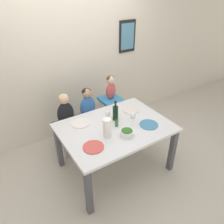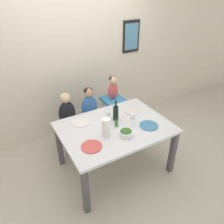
{
  "view_description": "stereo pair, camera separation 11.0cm",
  "coord_description": "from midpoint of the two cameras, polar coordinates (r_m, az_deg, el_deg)",
  "views": [
    {
      "loc": [
        -1.31,
        -1.97,
        2.38
      ],
      "look_at": [
        0.0,
        0.08,
        0.91
      ],
      "focal_mm": 35.0,
      "sensor_mm": 36.0,
      "label": 1
    },
    {
      "loc": [
        -1.21,
        -2.03,
        2.38
      ],
      "look_at": [
        0.0,
        0.08,
        0.91
      ],
      "focal_mm": 35.0,
      "sensor_mm": 36.0,
      "label": 2
    }
  ],
  "objects": [
    {
      "name": "person_child_center",
      "position": [
        3.44,
        -5.07,
        2.31
      ],
      "size": [
        0.26,
        0.15,
        0.53
      ],
      "color": "#3366B2",
      "rests_on": "chair_far_center"
    },
    {
      "name": "dinner_plate_back_right",
      "position": [
        3.24,
        6.15,
        0.4
      ],
      "size": [
        0.25,
        0.25,
        0.01
      ],
      "color": "silver",
      "rests_on": "dining_table"
    },
    {
      "name": "salad_bowl_large",
      "position": [
        2.7,
        4.83,
        -5.43
      ],
      "size": [
        0.17,
        0.17,
        0.09
      ],
      "color": "white",
      "rests_on": "dining_table"
    },
    {
      "name": "wine_glass_near",
      "position": [
        2.88,
        6.53,
        -1.26
      ],
      "size": [
        0.07,
        0.07,
        0.17
      ],
      "color": "white",
      "rests_on": "dining_table"
    },
    {
      "name": "dining_table",
      "position": [
        2.94,
        1.84,
        -5.26
      ],
      "size": [
        1.43,
        1.04,
        0.73
      ],
      "color": "silver",
      "rests_on": "ground_plane"
    },
    {
      "name": "wall_back",
      "position": [
        3.63,
        -8.5,
        14.28
      ],
      "size": [
        10.0,
        0.09,
        2.7
      ],
      "color": "beige",
      "rests_on": "ground_plane"
    },
    {
      "name": "chair_right_highchair",
      "position": [
        3.7,
        1.07,
        1.43
      ],
      "size": [
        0.33,
        0.35,
        0.7
      ],
      "color": "silver",
      "rests_on": "ground_plane"
    },
    {
      "name": "paper_towel_roll",
      "position": [
        2.64,
        -0.37,
        -4.18
      ],
      "size": [
        0.1,
        0.1,
        0.25
      ],
      "color": "white",
      "rests_on": "dining_table"
    },
    {
      "name": "dinner_plate_front_left",
      "position": [
        2.56,
        -4.13,
        -8.97
      ],
      "size": [
        0.25,
        0.25,
        0.01
      ],
      "color": "#D14C47",
      "rests_on": "dining_table"
    },
    {
      "name": "dinner_plate_front_right",
      "position": [
        2.94,
        10.65,
        -3.51
      ],
      "size": [
        0.25,
        0.25,
        0.01
      ],
      "color": "teal",
      "rests_on": "dining_table"
    },
    {
      "name": "wine_glass_far",
      "position": [
        2.93,
        -0.09,
        -0.46
      ],
      "size": [
        0.07,
        0.07,
        0.17
      ],
      "color": "white",
      "rests_on": "dining_table"
    },
    {
      "name": "dinner_plate_back_left",
      "position": [
        2.97,
        -7.19,
        -2.71
      ],
      "size": [
        0.25,
        0.25,
        0.01
      ],
      "color": "silver",
      "rests_on": "dining_table"
    },
    {
      "name": "person_baby_right",
      "position": [
        3.53,
        1.12,
        6.78
      ],
      "size": [
        0.18,
        0.14,
        0.39
      ],
      "color": "#C64C4C",
      "rests_on": "chair_right_highchair"
    },
    {
      "name": "condiment_bottle_hot_sauce",
      "position": [
        2.85,
        2.26,
        -2.77
      ],
      "size": [
        0.04,
        0.04,
        0.13
      ],
      "color": "#336633",
      "rests_on": "dining_table"
    },
    {
      "name": "chair_far_left",
      "position": [
        3.5,
        -10.31,
        -4.1
      ],
      "size": [
        0.39,
        0.41,
        0.46
      ],
      "color": "silver",
      "rests_on": "ground_plane"
    },
    {
      "name": "person_child_left",
      "position": [
        3.32,
        -10.86,
        0.73
      ],
      "size": [
        0.26,
        0.15,
        0.53
      ],
      "color": "black",
      "rests_on": "chair_far_left"
    },
    {
      "name": "ground_plane",
      "position": [
        3.36,
        1.65,
        -14.07
      ],
      "size": [
        14.0,
        14.0,
        0.0
      ],
      "primitive_type": "plane",
      "color": "#BCB2A3"
    },
    {
      "name": "chair_far_center",
      "position": [
        3.61,
        -4.82,
        -2.45
      ],
      "size": [
        0.39,
        0.41,
        0.46
      ],
      "color": "silver",
      "rests_on": "ground_plane"
    },
    {
      "name": "wine_bottle",
      "position": [
        2.96,
        2.04,
        -0.21
      ],
      "size": [
        0.08,
        0.08,
        0.29
      ],
      "color": "black",
      "rests_on": "dining_table"
    }
  ]
}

